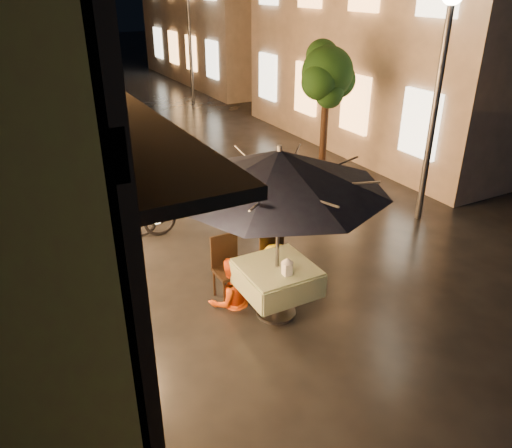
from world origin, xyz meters
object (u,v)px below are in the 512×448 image
streetlamp_near (442,66)px  person_orange (230,260)px  cafe_table (277,278)px  patio_umbrella (279,170)px  person_yellow (276,247)px  table_lantern (287,265)px  bicycle_0 (125,218)px

streetlamp_near → person_orange: (-4.54, -0.86, -2.21)m
cafe_table → person_orange: 0.72m
patio_umbrella → person_yellow: 1.61m
patio_umbrella → streetlamp_near: bearing=19.0°
cafe_table → table_lantern: 0.42m
patio_umbrella → person_yellow: patio_umbrella is taller
streetlamp_near → cafe_table: (-4.09, -1.41, -2.33)m
person_orange → bicycle_0: size_ratio=0.77×
cafe_table → person_yellow: (0.34, 0.59, 0.11)m
cafe_table → bicycle_0: bearing=112.1°
patio_umbrella → bicycle_0: patio_umbrella is taller
cafe_table → person_orange: (-0.44, 0.55, 0.12)m
person_yellow → table_lantern: bearing=57.4°
table_lantern → patio_umbrella: bearing=90.0°
streetlamp_near → person_orange: streetlamp_near is taller
cafe_table → patio_umbrella: 1.56m
person_yellow → bicycle_0: (-1.61, 2.53, -0.21)m
streetlamp_near → patio_umbrella: streetlamp_near is taller
bicycle_0 → streetlamp_near: bearing=-107.1°
streetlamp_near → cafe_table: size_ratio=4.27×
streetlamp_near → person_yellow: streetlamp_near is taller
patio_umbrella → table_lantern: size_ratio=11.21×
cafe_table → bicycle_0: bicycle_0 is taller
table_lantern → person_yellow: bearing=68.2°
person_orange → streetlamp_near: bearing=-167.3°
patio_umbrella → person_orange: 1.61m
person_yellow → bicycle_0: bearing=-68.4°
bicycle_0 → cafe_table: bearing=-157.2°
patio_umbrella → person_orange: patio_umbrella is taller
cafe_table → bicycle_0: (-1.27, 3.12, -0.10)m
patio_umbrella → bicycle_0: (-1.27, 3.12, -1.67)m
cafe_table → table_lantern: bearing=-90.0°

